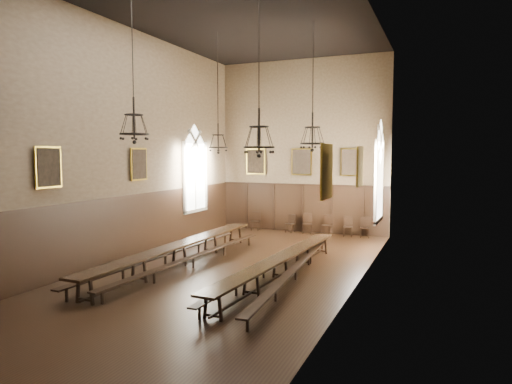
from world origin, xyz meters
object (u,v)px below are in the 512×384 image
Objects in this scene: table_right at (280,267)px; chair_3 at (290,227)px; bench_left_inner at (193,260)px; chandelier_front_left at (134,125)px; bench_left_outer at (165,258)px; chair_7 at (365,231)px; chandelier_back_right at (312,136)px; chair_1 at (256,225)px; chair_5 at (326,229)px; chandelier_back_left at (218,139)px; table_left at (179,254)px; bench_right_inner at (264,270)px; chair_6 at (348,231)px; bench_right_outer at (296,271)px; chair_4 at (307,227)px; chandelier_front_right at (259,136)px.

chair_3 is at bearing 106.26° from table_right.
chandelier_front_left reaches higher than bench_left_inner.
bench_left_outer is at bearing -174.44° from bench_left_inner.
chair_3 is (-2.50, 8.57, -0.08)m from table_right.
chair_7 is 0.22× the size of chandelier_back_right.
chair_3 is at bearing -8.14° from chair_1.
chair_5 is at bearing -7.78° from chair_1.
table_right is 1.98× the size of chandelier_back_left.
chandelier_back_left reaches higher than bench_left_outer.
chandelier_front_left is (0.37, -2.14, 4.72)m from bench_left_outer.
table_left is 10.42× the size of chair_5.
bench_right_inner is 9.57m from chair_1.
chair_6 is at bearing 65.11° from bench_left_inner.
chandelier_back_left reaches higher than chair_1.
chair_6 reaches higher than bench_right_outer.
chair_3 reaches higher than bench_left_outer.
chair_7 is at bearing 79.88° from chandelier_back_right.
table_left is 3.53m from bench_right_inner.
chair_7 is at bearing 55.68° from bench_left_outer.
chair_7 is (1.89, 8.76, 0.05)m from bench_right_inner.
chair_3 is 0.20× the size of chandelier_back_right.
chandelier_back_left is at bearing 137.39° from bench_right_inner.
chair_1 is 0.22× the size of chandelier_front_left.
chair_4 reaches higher than chair_5.
chair_5 is (-0.05, 8.76, 0.05)m from bench_right_inner.
chandelier_back_right is 1.05× the size of chandelier_front_left.
chandelier_front_left reaches higher than bench_left_outer.
bench_left_outer is at bearing -132.54° from chair_7.
chandelier_front_right is at bearing -99.44° from chair_6.
bench_right_outer is 9.88m from chair_1.
bench_right_inner is at bearing 108.05° from chandelier_front_right.
table_left is 10.10× the size of chair_4.
table_right is at bearing -90.44° from chair_4.
chair_1 is 0.97× the size of chair_5.
table_left is 10.62× the size of chair_6.
chair_7 is 0.21× the size of chandelier_front_right.
chair_6 is (3.91, 8.43, 0.02)m from bench_left_inner.
bench_left_inner is 2.86m from bench_right_inner.
chandelier_front_right is (0.72, -10.83, 4.31)m from chair_5.
bench_right_inner is 2.05× the size of chandelier_front_left.
chair_4 is (-1.05, 8.76, 0.06)m from bench_right_inner.
bench_left_inner is 6.35m from chandelier_back_right.
chair_3 is at bearing 103.76° from chandelier_front_right.
chair_5 is at bearing 98.39° from chandelier_back_right.
bench_right_outer is at bearing -68.11° from chair_1.
chair_4 reaches higher than bench_left_outer.
chandelier_front_left is (-4.44, -4.79, 0.22)m from chandelier_back_right.
chandelier_back_right is at bearing 88.16° from chandelier_front_right.
chair_1 is 3.89m from chair_5.
bench_left_outer is 2.09× the size of chandelier_back_left.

